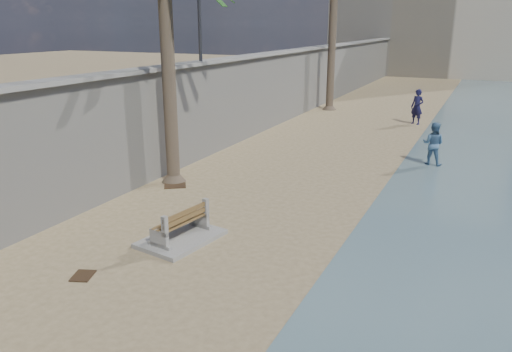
# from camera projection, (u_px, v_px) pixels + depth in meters

# --- Properties ---
(seawall) EXTENTS (0.45, 70.00, 3.50)m
(seawall) POSITION_uv_depth(u_px,v_px,m) (281.00, 88.00, 25.75)
(seawall) COLOR gray
(seawall) RESTS_ON ground_plane
(wall_cap) EXTENTS (0.80, 70.00, 0.12)m
(wall_cap) POSITION_uv_depth(u_px,v_px,m) (282.00, 52.00, 25.22)
(wall_cap) COLOR gray
(wall_cap) RESTS_ON seawall
(end_building) EXTENTS (18.00, 12.00, 14.00)m
(end_building) POSITION_uv_depth(u_px,v_px,m) (432.00, 2.00, 50.56)
(end_building) COLOR #B7AA93
(end_building) RESTS_ON ground_plane
(bench_far) EXTENTS (1.61, 2.11, 0.81)m
(bench_far) POSITION_uv_depth(u_px,v_px,m) (181.00, 227.00, 11.73)
(bench_far) COLOR gray
(bench_far) RESTS_ON ground_plane
(person_a) EXTENTS (0.87, 0.74, 2.04)m
(person_a) POSITION_uv_depth(u_px,v_px,m) (417.00, 104.00, 25.23)
(person_a) COLOR #15153A
(person_a) RESTS_ON ground_plane
(person_b) EXTENTS (0.90, 0.73, 1.73)m
(person_b) POSITION_uv_depth(u_px,v_px,m) (433.00, 141.00, 17.95)
(person_b) COLOR #466B91
(person_b) RESTS_ON ground_plane
(debris_c) EXTENTS (0.86, 0.83, 0.03)m
(debris_c) POSITION_uv_depth(u_px,v_px,m) (175.00, 186.00, 15.79)
(debris_c) COLOR #382616
(debris_c) RESTS_ON ground_plane
(debris_d) EXTENTS (0.53, 0.59, 0.03)m
(debris_d) POSITION_uv_depth(u_px,v_px,m) (83.00, 276.00, 10.15)
(debris_d) COLOR #382616
(debris_d) RESTS_ON ground_plane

